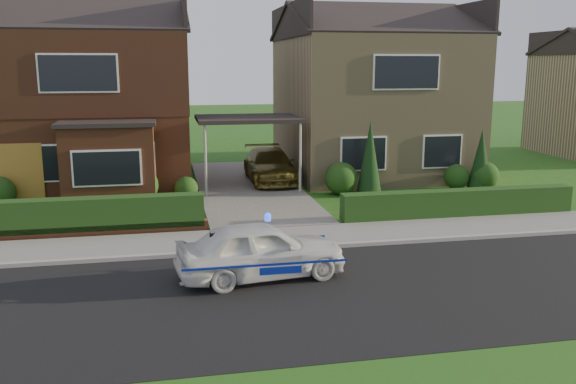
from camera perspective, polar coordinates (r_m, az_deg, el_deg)
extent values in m
plane|color=#244C14|center=(12.92, 2.98, -9.49)|extent=(120.00, 120.00, 0.00)
cube|color=black|center=(12.92, 2.98, -9.49)|extent=(60.00, 6.00, 0.02)
cube|color=#9E9993|center=(15.71, 0.23, -5.31)|extent=(60.00, 0.16, 0.12)
cube|color=slate|center=(16.69, -0.50, -4.30)|extent=(60.00, 2.00, 0.10)
cube|color=#666059|center=(23.31, -3.70, 0.39)|extent=(3.80, 12.00, 0.12)
cube|color=brown|center=(25.86, -17.66, 7.35)|extent=(7.20, 8.00, 5.80)
cube|color=white|center=(22.31, -22.54, 2.47)|extent=(1.80, 0.08, 1.30)
cube|color=white|center=(21.91, -14.39, 2.85)|extent=(1.60, 0.08, 1.30)
cube|color=white|center=(21.80, -19.03, 10.47)|extent=(2.60, 0.08, 1.30)
cube|color=black|center=(25.80, -17.87, 10.56)|extent=(7.26, 8.06, 2.90)
cube|color=brown|center=(21.30, -16.40, 2.35)|extent=(3.00, 1.40, 2.70)
cube|color=black|center=(21.12, -16.63, 6.15)|extent=(3.20, 1.60, 0.14)
cube|color=tan|center=(27.18, 7.67, 8.00)|extent=(7.20, 8.00, 5.80)
cube|color=white|center=(23.04, 7.07, 3.57)|extent=(1.80, 0.08, 1.30)
cube|color=white|center=(24.22, 14.22, 3.70)|extent=(1.60, 0.08, 1.30)
cube|color=white|center=(23.35, 11.02, 10.95)|extent=(2.60, 0.08, 1.30)
cube|color=black|center=(22.93, -3.79, 6.87)|extent=(3.80, 3.00, 0.14)
cylinder|color=gray|center=(21.55, -7.73, 2.84)|extent=(0.10, 0.10, 2.70)
cylinder|color=gray|center=(22.02, 1.14, 3.14)|extent=(0.10, 0.10, 2.70)
cube|color=brown|center=(22.53, -24.63, 1.48)|extent=(2.20, 0.10, 2.10)
cube|color=brown|center=(17.76, -20.02, -3.60)|extent=(7.70, 0.25, 0.36)
cube|color=#113813|center=(17.95, -19.91, -4.03)|extent=(7.50, 0.55, 0.90)
cube|color=#113813|center=(19.72, 15.59, -2.35)|extent=(7.50, 0.55, 0.80)
sphere|color=#113813|center=(21.35, -13.79, 0.64)|extent=(1.32, 1.32, 1.32)
sphere|color=#113813|center=(21.68, -9.51, 0.34)|extent=(0.84, 0.84, 0.84)
sphere|color=#113813|center=(22.32, 5.01, 1.27)|extent=(1.20, 1.20, 1.20)
sphere|color=#113813|center=(24.12, 15.48, 1.39)|extent=(0.96, 0.96, 0.96)
sphere|color=#113813|center=(24.32, 17.91, 1.47)|extent=(1.08, 1.08, 1.08)
cone|color=black|center=(22.32, 7.65, 3.03)|extent=(0.90, 0.90, 2.60)
cone|color=black|center=(24.13, 17.58, 2.76)|extent=(0.90, 0.90, 2.20)
imported|color=silver|center=(13.62, -2.56, -5.50)|extent=(2.01, 3.93, 1.28)
sphere|color=#193FF2|center=(13.45, -1.80, -2.52)|extent=(0.17, 0.17, 0.17)
cube|color=navy|center=(12.92, -2.04, -6.71)|extent=(3.46, 0.02, 0.05)
cube|color=navy|center=(14.35, -3.03, -4.80)|extent=(3.46, 0.02, 0.05)
ellipsoid|color=black|center=(13.33, -7.00, -4.77)|extent=(0.22, 0.17, 0.21)
sphere|color=white|center=(13.28, -6.91, -4.88)|extent=(0.11, 0.11, 0.11)
sphere|color=black|center=(13.27, -6.92, -4.21)|extent=(0.13, 0.13, 0.13)
cone|color=black|center=(13.26, -7.12, -3.94)|extent=(0.04, 0.04, 0.05)
cone|color=black|center=(13.27, -6.73, -3.92)|extent=(0.04, 0.04, 0.05)
imported|color=brown|center=(24.28, -1.69, 2.54)|extent=(1.81, 4.37, 1.27)
imported|color=gray|center=(18.33, -18.98, -2.25)|extent=(0.48, 0.34, 0.86)
imported|color=gray|center=(18.68, -9.48, -1.53)|extent=(0.51, 0.51, 0.84)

